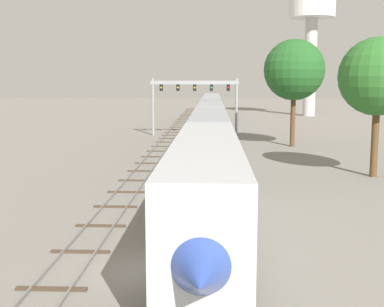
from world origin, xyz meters
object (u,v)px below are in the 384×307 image
(water_tower, at_px, (312,17))
(trackside_tree_left, at_px, (378,77))
(trackside_tree_mid, at_px, (294,70))
(passenger_train, at_px, (211,120))
(signal_gantry, at_px, (195,93))

(water_tower, relative_size, trackside_tree_left, 2.43)
(water_tower, xyz_separation_m, trackside_tree_mid, (-11.52, -51.79, -12.11))
(water_tower, distance_m, trackside_tree_mid, 54.42)
(passenger_train, relative_size, trackside_tree_mid, 8.31)
(signal_gantry, height_order, trackside_tree_mid, trackside_tree_mid)
(signal_gantry, relative_size, trackside_tree_mid, 0.99)
(passenger_train, distance_m, water_tower, 54.26)
(trackside_tree_left, bearing_deg, signal_gantry, 116.99)
(passenger_train, xyz_separation_m, signal_gantry, (-2.25, 6.23, 3.18))
(trackside_tree_left, bearing_deg, trackside_tree_mid, 100.77)
(water_tower, height_order, trackside_tree_mid, water_tower)
(signal_gantry, height_order, trackside_tree_left, trackside_tree_left)
(signal_gantry, distance_m, water_tower, 48.95)
(water_tower, distance_m, trackside_tree_left, 71.88)
(trackside_tree_left, distance_m, trackside_tree_mid, 18.80)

